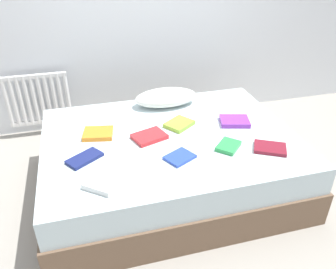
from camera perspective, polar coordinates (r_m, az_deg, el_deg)
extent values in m
plane|color=#9E998E|center=(2.97, 0.26, -8.46)|extent=(8.00, 8.00, 0.00)
cube|color=brown|center=(2.89, 0.26, -6.30)|extent=(2.00, 1.50, 0.28)
cube|color=silver|center=(2.74, 0.27, -2.13)|extent=(1.96, 1.46, 0.22)
cylinder|color=white|center=(3.80, -25.31, 4.81)|extent=(0.04, 0.04, 0.54)
cylinder|color=white|center=(3.79, -24.35, 4.96)|extent=(0.04, 0.04, 0.54)
cylinder|color=white|center=(3.77, -23.38, 5.10)|extent=(0.04, 0.04, 0.54)
cylinder|color=white|center=(3.76, -22.41, 5.25)|extent=(0.04, 0.04, 0.54)
cylinder|color=white|center=(3.76, -21.43, 5.40)|extent=(0.04, 0.04, 0.54)
cylinder|color=white|center=(3.75, -20.45, 5.54)|extent=(0.04, 0.04, 0.54)
cylinder|color=white|center=(3.74, -19.47, 5.69)|extent=(0.04, 0.04, 0.54)
cylinder|color=white|center=(3.74, -18.48, 5.83)|extent=(0.04, 0.04, 0.54)
cylinder|color=white|center=(3.73, -17.48, 5.97)|extent=(0.04, 0.04, 0.54)
cylinder|color=white|center=(3.73, -16.49, 6.11)|extent=(0.04, 0.04, 0.54)
cube|color=white|center=(3.66, -21.67, 9.02)|extent=(0.63, 0.04, 0.04)
cube|color=white|center=(3.86, -20.26, 2.10)|extent=(0.63, 0.04, 0.04)
ellipsoid|color=white|center=(3.14, -0.35, 6.24)|extent=(0.57, 0.29, 0.15)
cube|color=orange|center=(2.73, -11.62, 0.16)|extent=(0.26, 0.23, 0.04)
cube|color=green|center=(2.56, 10.09, -1.92)|extent=(0.23, 0.23, 0.03)
cube|color=#8CC638|center=(2.82, 1.89, 1.77)|extent=(0.28, 0.27, 0.03)
cube|color=white|center=(2.20, -10.96, -8.03)|extent=(0.26, 0.26, 0.04)
cube|color=#2847B7|center=(2.41, 1.97, -3.82)|extent=(0.24, 0.23, 0.02)
cube|color=red|center=(2.64, -3.13, -0.36)|extent=(0.29, 0.25, 0.03)
cube|color=maroon|center=(2.62, 16.73, -2.18)|extent=(0.28, 0.26, 0.03)
cube|color=purple|center=(2.91, 11.09, 2.21)|extent=(0.28, 0.25, 0.04)
cube|color=navy|center=(2.47, -13.81, -3.89)|extent=(0.28, 0.25, 0.02)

